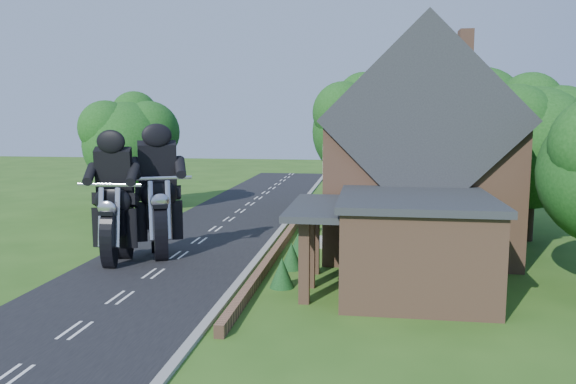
# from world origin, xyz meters

# --- Properties ---
(ground) EXTENTS (120.00, 120.00, 0.00)m
(ground) POSITION_xyz_m (0.00, 0.00, 0.00)
(ground) COLOR #2B5417
(ground) RESTS_ON ground
(road) EXTENTS (7.00, 80.00, 0.02)m
(road) POSITION_xyz_m (0.00, 0.00, 0.01)
(road) COLOR black
(road) RESTS_ON ground
(kerb) EXTENTS (0.30, 80.00, 0.12)m
(kerb) POSITION_xyz_m (3.65, 0.00, 0.06)
(kerb) COLOR gray
(kerb) RESTS_ON ground
(garden_wall) EXTENTS (0.30, 22.00, 0.40)m
(garden_wall) POSITION_xyz_m (4.30, 5.00, 0.20)
(garden_wall) COLOR #875D45
(garden_wall) RESTS_ON ground
(house) EXTENTS (9.54, 8.64, 10.24)m
(house) POSITION_xyz_m (10.49, 6.00, 4.34)
(house) COLOR #875D45
(house) RESTS_ON ground
(annex) EXTENTS (7.05, 5.94, 3.44)m
(annex) POSITION_xyz_m (9.87, -0.80, 1.77)
(annex) COLOR #875D45
(annex) RESTS_ON ground
(tree_house_right) EXTENTS (6.51, 6.00, 8.40)m
(tree_house_right) POSITION_xyz_m (16.65, 8.62, 5.19)
(tree_house_right) COLOR black
(tree_house_right) RESTS_ON ground
(tree_behind_house) EXTENTS (7.81, 7.20, 10.08)m
(tree_behind_house) POSITION_xyz_m (14.18, 16.14, 6.23)
(tree_behind_house) COLOR black
(tree_behind_house) RESTS_ON ground
(tree_behind_left) EXTENTS (6.94, 6.40, 9.16)m
(tree_behind_left) POSITION_xyz_m (8.16, 17.13, 5.73)
(tree_behind_left) COLOR black
(tree_behind_left) RESTS_ON ground
(tree_far_road) EXTENTS (6.08, 5.60, 7.84)m
(tree_far_road) POSITION_xyz_m (-6.86, 14.11, 4.84)
(tree_far_road) COLOR black
(tree_far_road) RESTS_ON ground
(shrub_a) EXTENTS (0.90, 0.90, 1.10)m
(shrub_a) POSITION_xyz_m (5.30, -1.00, 0.55)
(shrub_a) COLOR #123B18
(shrub_a) RESTS_ON ground
(shrub_b) EXTENTS (0.90, 0.90, 1.10)m
(shrub_b) POSITION_xyz_m (5.30, 1.50, 0.55)
(shrub_b) COLOR #123B18
(shrub_b) RESTS_ON ground
(shrub_c) EXTENTS (0.90, 0.90, 1.10)m
(shrub_c) POSITION_xyz_m (5.30, 4.00, 0.55)
(shrub_c) COLOR #123B18
(shrub_c) RESTS_ON ground
(shrub_d) EXTENTS (0.90, 0.90, 1.10)m
(shrub_d) POSITION_xyz_m (5.30, 9.00, 0.55)
(shrub_d) COLOR #123B18
(shrub_d) RESTS_ON ground
(shrub_e) EXTENTS (0.90, 0.90, 1.10)m
(shrub_e) POSITION_xyz_m (5.30, 11.50, 0.55)
(shrub_e) COLOR #123B18
(shrub_e) RESTS_ON ground
(shrub_f) EXTENTS (0.90, 0.90, 1.10)m
(shrub_f) POSITION_xyz_m (5.30, 14.00, 0.55)
(shrub_f) COLOR #123B18
(shrub_f) RESTS_ON ground
(motorcycle_lead) EXTENTS (1.24, 1.91, 1.76)m
(motorcycle_lead) POSITION_xyz_m (-0.75, 2.65, 0.88)
(motorcycle_lead) COLOR black
(motorcycle_lead) RESTS_ON ground
(motorcycle_follow) EXTENTS (0.53, 1.83, 1.69)m
(motorcycle_follow) POSITION_xyz_m (-2.08, 1.25, 0.84)
(motorcycle_follow) COLOR black
(motorcycle_follow) RESTS_ON ground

